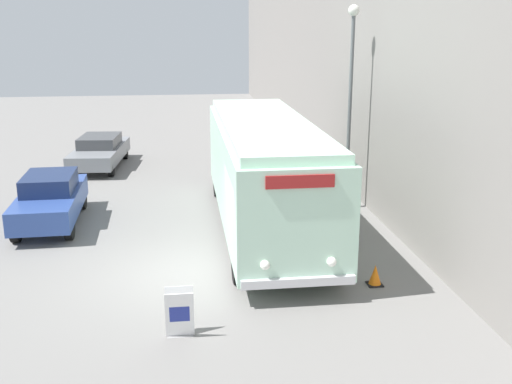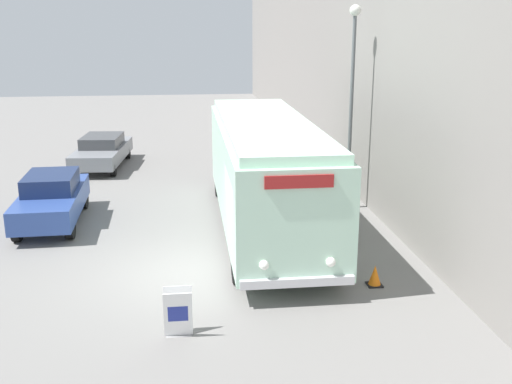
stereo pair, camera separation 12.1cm
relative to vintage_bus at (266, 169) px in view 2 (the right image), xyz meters
The scene contains 8 objects.
ground_plane 4.45m from the vintage_bus, 127.16° to the right, with size 80.00×80.00×0.00m, color slate.
building_wall_right 8.18m from the vintage_bus, 59.97° to the left, with size 0.30×60.00×8.52m.
vintage_bus is the anchor object (origin of this frame).
sign_board 6.91m from the vintage_bus, 112.57° to the right, with size 0.57×0.37×1.00m.
streetlamp 4.29m from the vintage_bus, 30.76° to the left, with size 0.36×0.36×6.63m.
parked_car_near 6.76m from the vintage_bus, 168.61° to the left, with size 1.86×4.48×1.57m.
parked_car_mid 10.91m from the vintage_bus, 123.45° to the left, with size 2.25×4.92×1.37m.
traffic_cone 5.12m from the vintage_bus, 65.03° to the right, with size 0.36×0.36×0.51m.
Camera 2 is at (0.11, -13.95, 6.03)m, focal length 42.00 mm.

